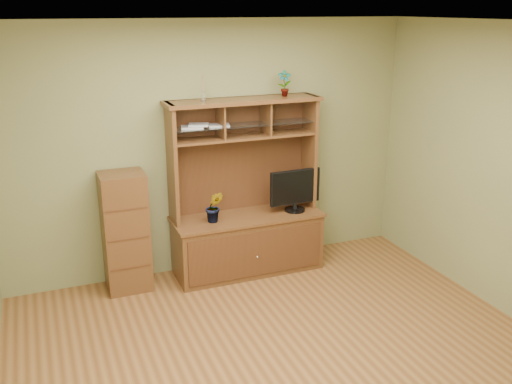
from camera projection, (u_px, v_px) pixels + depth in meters
room at (291, 207)px, 4.36m from camera, size 4.54×4.04×2.74m
media_hutch at (247, 225)px, 6.24m from camera, size 1.66×0.61×1.90m
monitor at (295, 190)px, 6.24m from camera, size 0.59×0.23×0.47m
orchid_plant at (214, 207)px, 5.94m from camera, size 0.22×0.20×0.34m
top_plant at (284, 83)px, 6.00m from camera, size 0.17×0.14×0.27m
reed_diffuser at (203, 91)px, 5.70m from camera, size 0.05×0.05×0.27m
magazines at (203, 126)px, 5.81m from camera, size 0.54×0.22×0.04m
side_cabinet at (126, 232)px, 5.80m from camera, size 0.44×0.41×1.24m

